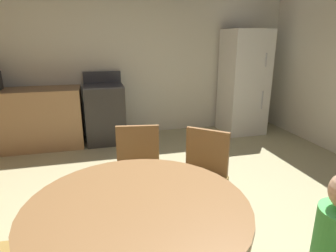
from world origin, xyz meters
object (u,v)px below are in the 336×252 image
(chair_northeast, at_px, (202,175))
(oven_range, at_px, (105,113))
(refrigerator, at_px, (243,82))
(chair_north, at_px, (138,169))
(dining_table, at_px, (138,230))

(chair_northeast, bearing_deg, oven_range, -122.48)
(refrigerator, height_order, chair_north, refrigerator)
(oven_range, bearing_deg, refrigerator, -1.30)
(refrigerator, bearing_deg, chair_northeast, -124.87)
(oven_range, height_order, refrigerator, refrigerator)
(dining_table, bearing_deg, refrigerator, 53.37)
(refrigerator, height_order, dining_table, refrigerator)
(oven_range, xyz_separation_m, chair_northeast, (0.69, -2.47, 0.03))
(chair_northeast, xyz_separation_m, chair_north, (-0.50, 0.24, 0.00))
(oven_range, height_order, dining_table, oven_range)
(oven_range, distance_m, refrigerator, 2.41)
(chair_northeast, relative_size, chair_north, 1.00)
(dining_table, bearing_deg, chair_northeast, 48.03)
(chair_northeast, height_order, chair_north, same)
(oven_range, distance_m, dining_table, 3.20)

